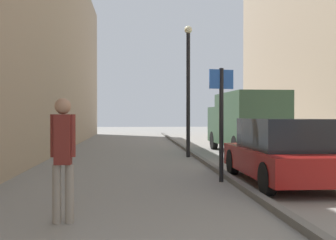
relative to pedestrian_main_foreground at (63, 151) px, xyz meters
The scene contains 7 objects.
ground_plane 7.89m from the pedestrian_main_foreground, 77.84° to the left, with size 80.00×80.00×0.00m, color gray.
kerb_strip 8.36m from the pedestrian_main_foreground, 67.12° to the left, with size 0.16×40.00×0.12m, color #615F5B.
pedestrian_main_foreground is the anchor object (origin of this frame).
delivery_van 11.82m from the pedestrian_main_foreground, 62.62° to the left, with size 2.06×5.45×2.39m.
parked_car 5.40m from the pedestrian_main_foreground, 36.23° to the left, with size 1.85×4.20×1.45m.
street_sign_post 4.59m from the pedestrian_main_foreground, 49.06° to the left, with size 0.59×0.19×2.60m.
lamp_post 9.73m from the pedestrian_main_foreground, 72.06° to the left, with size 0.28×0.28×4.76m.
Camera 1 is at (-0.64, -1.68, 1.54)m, focal length 44.99 mm.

